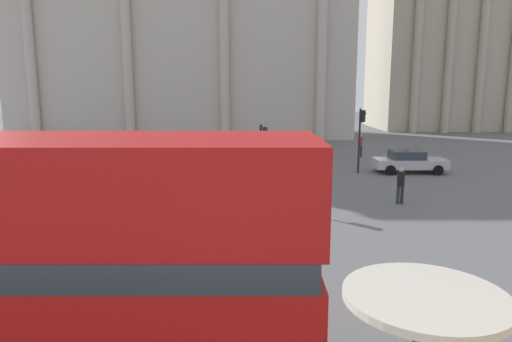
% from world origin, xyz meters
% --- Properties ---
extents(plaza_building_left, '(35.17, 12.34, 24.77)m').
position_xyz_m(plaza_building_left, '(-7.08, 48.46, 12.39)').
color(plaza_building_left, '#BCB2A8').
rests_on(plaza_building_left, ground_plane).
extents(plaza_building_right, '(28.42, 13.91, 21.83)m').
position_xyz_m(plaza_building_right, '(29.97, 58.14, 10.91)').
color(plaza_building_right, '#B2A893').
rests_on(plaza_building_right, ground_plane).
extents(traffic_light_near, '(0.42, 0.24, 3.50)m').
position_xyz_m(traffic_light_near, '(-3.57, 11.23, 2.30)').
color(traffic_light_near, black).
rests_on(traffic_light_near, ground_plane).
extents(traffic_light_mid, '(0.42, 0.24, 3.48)m').
position_xyz_m(traffic_light_mid, '(0.80, 17.62, 2.29)').
color(traffic_light_mid, black).
rests_on(traffic_light_mid, ground_plane).
extents(traffic_light_far, '(0.42, 0.24, 3.86)m').
position_xyz_m(traffic_light_far, '(6.74, 25.14, 2.52)').
color(traffic_light_far, black).
rests_on(traffic_light_far, ground_plane).
extents(car_silver, '(4.20, 1.93, 1.35)m').
position_xyz_m(car_silver, '(9.74, 25.25, 0.70)').
color(car_silver, black).
rests_on(car_silver, ground_plane).
extents(pedestrian_red, '(0.32, 0.32, 1.71)m').
position_xyz_m(pedestrian_red, '(8.24, 31.68, 0.99)').
color(pedestrian_red, '#282B33').
rests_on(pedestrian_red, ground_plane).
extents(pedestrian_black, '(0.32, 0.32, 1.62)m').
position_xyz_m(pedestrian_black, '(6.85, 17.61, 0.93)').
color(pedestrian_black, '#282B33').
rests_on(pedestrian_black, ground_plane).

